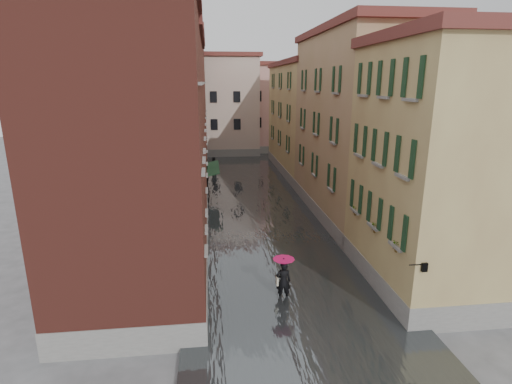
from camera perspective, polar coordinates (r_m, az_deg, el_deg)
ground at (r=21.81m, az=3.81°, el=-11.39°), size 120.00×120.00×0.00m
floodwater at (r=33.77m, az=-0.15°, el=-1.31°), size 10.00×60.00×0.20m
building_left_near at (r=17.76m, az=-17.40°, el=3.92°), size 6.00×8.00×13.00m
building_left_mid at (r=28.55m, az=-13.45°, el=7.81°), size 6.00×14.00×12.50m
building_left_far at (r=43.35m, az=-11.29°, el=11.40°), size 6.00×16.00×14.00m
building_right_near at (r=20.59m, az=24.74°, el=2.57°), size 6.00×8.00×11.50m
building_right_mid at (r=30.26m, az=14.18°, el=8.65°), size 6.00×14.00×13.00m
building_right_far at (r=44.61m, az=7.31°, el=10.06°), size 6.00×16.00×11.50m
building_end_cream at (r=57.23m, az=-6.13°, el=12.01°), size 12.00×9.00×13.00m
building_end_pink at (r=60.03m, az=2.67°, el=11.76°), size 10.00×9.00×12.00m
awning_near at (r=33.95m, az=-6.21°, el=2.81°), size 1.09×2.82×2.80m
awning_far at (r=36.58m, az=-6.26°, el=3.73°), size 1.09×3.11×2.80m
wall_lantern at (r=16.82m, az=22.79°, el=-9.79°), size 0.71×0.22×0.35m
window_planters at (r=19.86m, az=16.86°, el=-3.82°), size 0.59×5.73×0.84m
pedestrian_main at (r=18.78m, az=3.93°, el=-11.75°), size 1.01×1.01×2.06m
pedestrian_far at (r=44.29m, az=-5.97°, el=3.78°), size 1.00×0.82×1.90m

